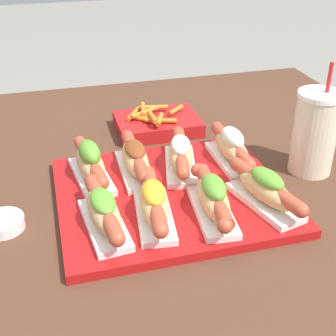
{
  "coord_description": "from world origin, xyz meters",
  "views": [
    {
      "loc": [
        -0.26,
        -0.85,
        1.22
      ],
      "look_at": [
        -0.05,
        -0.1,
        0.78
      ],
      "focal_mm": 50.0,
      "sensor_mm": 36.0,
      "label": 1
    }
  ],
  "objects_px": {
    "hot_dog_6": "(181,154)",
    "fries_basket": "(158,123)",
    "hot_dog_1": "(154,203)",
    "drink_cup": "(315,133)",
    "serving_tray": "(171,195)",
    "hot_dog_7": "(232,147)",
    "hot_dog_0": "(104,211)",
    "hot_dog_3": "(266,189)",
    "hot_dog_4": "(90,163)",
    "hot_dog_2": "(211,199)",
    "sauce_bowl": "(3,223)",
    "hot_dog_5": "(135,159)"
  },
  "relations": [
    {
      "from": "hot_dog_6",
      "to": "fries_basket",
      "type": "bearing_deg",
      "value": 87.62
    },
    {
      "from": "hot_dog_1",
      "to": "drink_cup",
      "type": "distance_m",
      "value": 0.39
    },
    {
      "from": "serving_tray",
      "to": "hot_dog_7",
      "type": "distance_m",
      "value": 0.18
    },
    {
      "from": "hot_dog_0",
      "to": "hot_dog_7",
      "type": "height_order",
      "value": "hot_dog_7"
    },
    {
      "from": "serving_tray",
      "to": "hot_dog_6",
      "type": "height_order",
      "value": "hot_dog_6"
    },
    {
      "from": "hot_dog_0",
      "to": "hot_dog_3",
      "type": "distance_m",
      "value": 0.29
    },
    {
      "from": "fries_basket",
      "to": "hot_dog_4",
      "type": "bearing_deg",
      "value": -131.13
    },
    {
      "from": "hot_dog_6",
      "to": "serving_tray",
      "type": "bearing_deg",
      "value": -118.52
    },
    {
      "from": "hot_dog_3",
      "to": "hot_dog_0",
      "type": "bearing_deg",
      "value": 178.29
    },
    {
      "from": "drink_cup",
      "to": "hot_dog_2",
      "type": "bearing_deg",
      "value": -155.55
    },
    {
      "from": "hot_dog_0",
      "to": "drink_cup",
      "type": "xyz_separation_m",
      "value": [
        0.46,
        0.11,
        0.04
      ]
    },
    {
      "from": "hot_dog_6",
      "to": "sauce_bowl",
      "type": "bearing_deg",
      "value": -165.49
    },
    {
      "from": "hot_dog_5",
      "to": "sauce_bowl",
      "type": "xyz_separation_m",
      "value": [
        -0.26,
        -0.1,
        -0.04
      ]
    },
    {
      "from": "hot_dog_7",
      "to": "drink_cup",
      "type": "relative_size",
      "value": 0.87
    },
    {
      "from": "hot_dog_4",
      "to": "hot_dog_0",
      "type": "bearing_deg",
      "value": -89.56
    },
    {
      "from": "hot_dog_0",
      "to": "hot_dog_1",
      "type": "bearing_deg",
      "value": 1.43
    },
    {
      "from": "hot_dog_4",
      "to": "fries_basket",
      "type": "relative_size",
      "value": 1.0
    },
    {
      "from": "hot_dog_0",
      "to": "hot_dog_2",
      "type": "distance_m",
      "value": 0.19
    },
    {
      "from": "drink_cup",
      "to": "fries_basket",
      "type": "height_order",
      "value": "drink_cup"
    },
    {
      "from": "hot_dog_6",
      "to": "hot_dog_2",
      "type": "bearing_deg",
      "value": -88.68
    },
    {
      "from": "hot_dog_5",
      "to": "fries_basket",
      "type": "xyz_separation_m",
      "value": [
        0.1,
        0.22,
        -0.03
      ]
    },
    {
      "from": "hot_dog_2",
      "to": "fries_basket",
      "type": "xyz_separation_m",
      "value": [
        0.01,
        0.4,
        -0.03
      ]
    },
    {
      "from": "hot_dog_2",
      "to": "hot_dog_5",
      "type": "xyz_separation_m",
      "value": [
        -0.1,
        0.18,
        -0.0
      ]
    },
    {
      "from": "hot_dog_0",
      "to": "hot_dog_7",
      "type": "bearing_deg",
      "value": 28.17
    },
    {
      "from": "hot_dog_7",
      "to": "hot_dog_0",
      "type": "bearing_deg",
      "value": -151.83
    },
    {
      "from": "hot_dog_4",
      "to": "hot_dog_7",
      "type": "relative_size",
      "value": 0.99
    },
    {
      "from": "hot_dog_6",
      "to": "hot_dog_7",
      "type": "relative_size",
      "value": 0.98
    },
    {
      "from": "hot_dog_6",
      "to": "fries_basket",
      "type": "height_order",
      "value": "hot_dog_6"
    },
    {
      "from": "hot_dog_1",
      "to": "sauce_bowl",
      "type": "xyz_separation_m",
      "value": [
        -0.26,
        0.07,
        -0.04
      ]
    },
    {
      "from": "hot_dog_1",
      "to": "hot_dog_5",
      "type": "xyz_separation_m",
      "value": [
        0.0,
        0.16,
        -0.0
      ]
    },
    {
      "from": "hot_dog_1",
      "to": "fries_basket",
      "type": "bearing_deg",
      "value": 74.9
    },
    {
      "from": "hot_dog_4",
      "to": "hot_dog_2",
      "type": "bearing_deg",
      "value": -43.62
    },
    {
      "from": "hot_dog_0",
      "to": "hot_dog_1",
      "type": "xyz_separation_m",
      "value": [
        0.09,
        0.0,
        0.0
      ]
    },
    {
      "from": "hot_dog_7",
      "to": "fries_basket",
      "type": "height_order",
      "value": "hot_dog_7"
    },
    {
      "from": "hot_dog_0",
      "to": "hot_dog_3",
      "type": "height_order",
      "value": "hot_dog_3"
    },
    {
      "from": "hot_dog_7",
      "to": "sauce_bowl",
      "type": "xyz_separation_m",
      "value": [
        -0.46,
        -0.09,
        -0.04
      ]
    },
    {
      "from": "hot_dog_2",
      "to": "hot_dog_4",
      "type": "height_order",
      "value": "hot_dog_4"
    },
    {
      "from": "hot_dog_4",
      "to": "hot_dog_7",
      "type": "distance_m",
      "value": 0.3
    },
    {
      "from": "hot_dog_3",
      "to": "hot_dog_6",
      "type": "bearing_deg",
      "value": 123.46
    },
    {
      "from": "serving_tray",
      "to": "hot_dog_1",
      "type": "distance_m",
      "value": 0.1
    },
    {
      "from": "hot_dog_3",
      "to": "fries_basket",
      "type": "distance_m",
      "value": 0.41
    },
    {
      "from": "hot_dog_0",
      "to": "hot_dog_6",
      "type": "relative_size",
      "value": 1.02
    },
    {
      "from": "hot_dog_4",
      "to": "drink_cup",
      "type": "relative_size",
      "value": 0.86
    },
    {
      "from": "serving_tray",
      "to": "hot_dog_3",
      "type": "height_order",
      "value": "hot_dog_3"
    },
    {
      "from": "hot_dog_4",
      "to": "sauce_bowl",
      "type": "bearing_deg",
      "value": -149.84
    },
    {
      "from": "hot_dog_0",
      "to": "hot_dog_6",
      "type": "distance_m",
      "value": 0.24
    },
    {
      "from": "hot_dog_1",
      "to": "hot_dog_7",
      "type": "bearing_deg",
      "value": 36.99
    },
    {
      "from": "hot_dog_0",
      "to": "drink_cup",
      "type": "relative_size",
      "value": 0.86
    },
    {
      "from": "hot_dog_2",
      "to": "drink_cup",
      "type": "bearing_deg",
      "value": 24.45
    },
    {
      "from": "hot_dog_5",
      "to": "hot_dog_4",
      "type": "bearing_deg",
      "value": -179.92
    }
  ]
}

